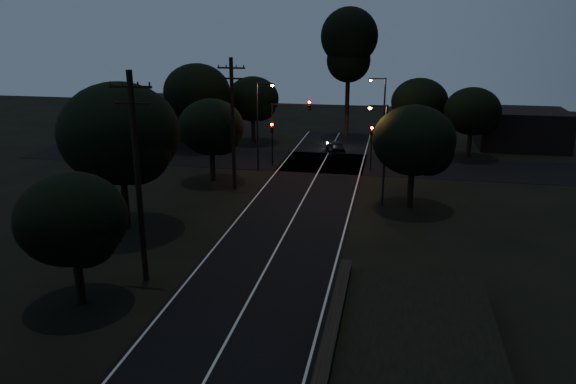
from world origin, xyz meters
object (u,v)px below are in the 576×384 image
(streetlight_b, at_px, (382,113))
(car, at_px, (335,147))
(streetlight_c, at_px, (383,148))
(tall_pine, at_px, (349,44))
(utility_pole_far, at_px, (233,122))
(streetlight_a, at_px, (259,120))
(utility_pole_mid, at_px, (138,176))
(signal_mast, at_px, (290,121))
(signal_right, at_px, (371,140))
(signal_left, at_px, (272,136))

(streetlight_b, distance_m, car, 6.37)
(streetlight_c, distance_m, car, 17.19)
(tall_pine, height_order, streetlight_c, tall_pine)
(utility_pole_far, relative_size, streetlight_a, 1.31)
(utility_pole_mid, height_order, streetlight_c, utility_pole_mid)
(utility_pole_mid, relative_size, utility_pole_far, 1.05)
(signal_mast, xyz_separation_m, streetlight_b, (8.22, 4.01, 0.30))
(signal_mast, relative_size, car, 1.55)
(signal_mast, bearing_deg, streetlight_c, -48.81)
(utility_pole_mid, xyz_separation_m, streetlight_b, (11.31, 29.00, -1.10))
(signal_right, height_order, streetlight_a, streetlight_a)
(tall_pine, relative_size, streetlight_c, 1.95)
(utility_pole_mid, height_order, signal_left, utility_pole_mid)
(tall_pine, distance_m, signal_right, 17.26)
(signal_right, relative_size, signal_mast, 0.66)
(streetlight_a, distance_m, streetlight_c, 13.72)
(signal_right, relative_size, streetlight_a, 0.51)
(utility_pole_mid, height_order, signal_right, utility_pole_mid)
(utility_pole_mid, relative_size, streetlight_b, 1.38)
(signal_left, distance_m, streetlight_b, 10.84)
(tall_pine, bearing_deg, signal_mast, -104.62)
(utility_pole_mid, bearing_deg, signal_left, 86.79)
(signal_left, height_order, car, signal_left)
(tall_pine, xyz_separation_m, streetlight_a, (-6.31, -17.00, -5.92))
(streetlight_a, bearing_deg, streetlight_c, -35.69)
(utility_pole_mid, relative_size, signal_right, 2.68)
(streetlight_a, bearing_deg, signal_right, 11.34)
(utility_pole_far, relative_size, car, 2.60)
(tall_pine, relative_size, signal_left, 3.57)
(tall_pine, relative_size, signal_mast, 2.34)
(streetlight_b, bearing_deg, tall_pine, 111.38)
(utility_pole_far, bearing_deg, tall_pine, 73.07)
(utility_pole_far, distance_m, signal_left, 8.53)
(utility_pole_mid, relative_size, signal_left, 2.68)
(signal_left, relative_size, streetlight_a, 0.51)
(signal_mast, bearing_deg, streetlight_a, -140.23)
(utility_pole_far, height_order, signal_left, utility_pole_far)
(signal_left, bearing_deg, car, 48.49)
(utility_pole_far, distance_m, car, 16.25)
(signal_left, bearing_deg, utility_pole_far, -99.94)
(car, bearing_deg, streetlight_b, 142.14)
(utility_pole_mid, relative_size, car, 2.73)
(signal_mast, relative_size, streetlight_a, 0.78)
(streetlight_a, distance_m, car, 10.77)
(signal_mast, bearing_deg, signal_left, -179.87)
(utility_pole_mid, xyz_separation_m, signal_left, (1.40, 24.99, -2.90))
(tall_pine, relative_size, signal_right, 3.57)
(streetlight_a, height_order, streetlight_b, same)
(streetlight_b, bearing_deg, car, 156.44)
(signal_right, distance_m, car, 7.47)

